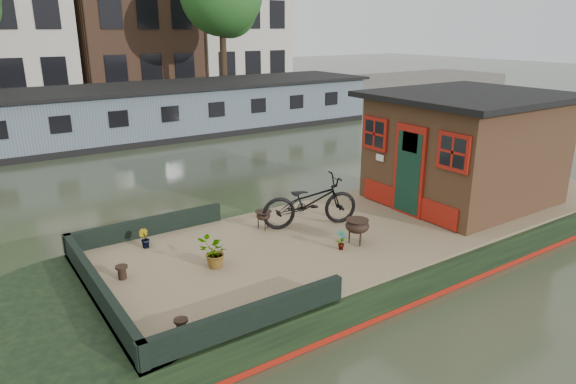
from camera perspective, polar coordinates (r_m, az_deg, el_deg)
ground at (r=11.09m, az=11.23°, el=-5.98°), size 120.00×120.00×0.00m
houseboat_hull at (r=10.14m, az=5.95°, el=-6.37°), size 14.01×4.02×0.60m
houseboat_deck at (r=10.86m, az=11.43°, el=-2.96°), size 11.80×3.80×0.05m
bow_bulwark at (r=8.22m, az=-14.60°, el=-8.70°), size 3.00×4.00×0.35m
cabin at (r=12.12m, az=19.13°, el=4.78°), size 4.00×3.50×2.42m
bicycle at (r=10.07m, az=2.45°, el=-1.06°), size 2.04×1.23×1.01m
potted_plant_a at (r=9.14m, az=5.92°, el=-5.31°), size 0.22×0.17×0.37m
potted_plant_b at (r=9.53m, az=-15.68°, el=-5.01°), size 0.24×0.24×0.34m
potted_plant_c at (r=8.50m, az=-8.20°, el=-6.70°), size 0.56×0.51×0.53m
brazier_front at (r=9.42m, az=7.68°, el=-4.36°), size 0.52×0.52×0.46m
brazier_rear at (r=10.01m, az=-2.74°, el=-3.13°), size 0.35×0.35×0.37m
bollard_port at (r=8.53m, az=-17.96°, el=-8.49°), size 0.19×0.19×0.22m
bollard_stbd at (r=6.94m, az=-11.79°, el=-14.42°), size 0.19×0.19×0.21m
far_houseboat at (r=22.54m, az=-14.83°, el=8.49°), size 20.40×4.40×2.11m
quay at (r=28.77m, az=-19.21°, el=8.97°), size 60.00×6.00×0.90m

